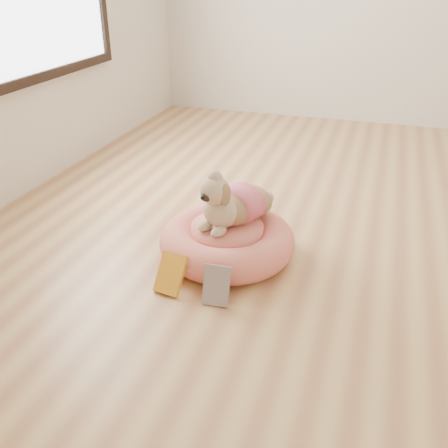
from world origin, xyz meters
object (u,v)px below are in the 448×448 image
(dog, at_px, (232,193))
(book_yellow, at_px, (171,274))
(book_white, at_px, (216,285))
(pet_bed, at_px, (227,241))

(dog, bearing_deg, book_yellow, -89.15)
(dog, xyz_separation_m, book_white, (0.06, -0.41, -0.25))
(pet_bed, bearing_deg, book_white, -79.05)
(dog, xyz_separation_m, book_yellow, (-0.16, -0.39, -0.25))
(pet_bed, height_order, dog, dog)
(pet_bed, bearing_deg, book_yellow, -112.77)
(pet_bed, relative_size, book_yellow, 3.65)
(pet_bed, height_order, book_white, pet_bed)
(dog, distance_m, book_yellow, 0.49)
(dog, relative_size, book_yellow, 2.34)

